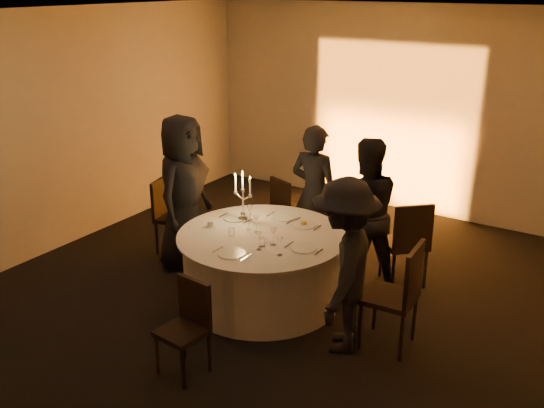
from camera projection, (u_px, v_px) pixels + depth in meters
The scene contains 30 objects.
floor at pixel (262, 299), 6.66m from camera, with size 7.00×7.00×0.00m, color black.
ceiling at pixel (260, 14), 5.61m from camera, with size 7.00×7.00×0.00m, color silver.
wall_back at pixel (393, 109), 8.90m from camera, with size 7.00×7.00×0.00m, color beige.
wall_left at pixel (64, 131), 7.65m from camera, with size 7.00×7.00×0.00m, color beige.
uplighter_fixture at pixel (379, 208), 9.17m from camera, with size 0.25×0.12×0.10m, color black.
banquet_table at pixel (262, 267), 6.53m from camera, with size 1.80×1.80×0.77m.
chair_left at pixel (169, 211), 7.68m from camera, with size 0.51×0.51×0.95m.
chair_back_left at pixel (286, 207), 7.92m from camera, with size 0.50×0.50×0.90m.
chair_back_right at pixel (408, 239), 6.75m from camera, with size 0.63×0.63×1.02m.
chair_right at pixel (399, 291), 5.58m from camera, with size 0.49×0.49×1.07m.
chair_front at pixel (187, 322), 5.30m from camera, with size 0.41×0.41×0.86m.
guest_left at pixel (183, 192), 7.19m from camera, with size 0.91×0.59×1.86m, color black.
guest_back_left at pixel (314, 194), 7.32m from camera, with size 0.63×0.41×1.71m, color black.
guest_back_right at pixel (364, 213), 6.73m from camera, with size 0.84×0.65×1.72m, color black.
guest_right at pixel (344, 266), 5.52m from camera, with size 1.08×0.62×1.68m, color black.
plate_left at pixel (235, 218), 6.81m from camera, with size 0.35×0.27×0.01m.
plate_back_left at pixel (284, 217), 6.84m from camera, with size 0.36×0.28×0.01m.
plate_back_right at pixel (304, 224), 6.62m from camera, with size 0.36×0.27×0.08m.
plate_right at pixel (304, 248), 6.05m from camera, with size 0.36×0.27×0.01m.
plate_front at pixel (232, 253), 5.93m from camera, with size 0.36×0.28×0.01m.
coffee_cup at pixel (211, 224), 6.58m from camera, with size 0.11×0.11×0.07m.
candelabra at pixel (243, 203), 6.71m from camera, with size 0.24×0.12×0.58m.
wine_glass_a at pixel (250, 210), 6.68m from camera, with size 0.07×0.07×0.19m.
wine_glass_b at pixel (256, 220), 6.40m from camera, with size 0.07×0.07×0.19m.
wine_glass_c at pixel (259, 237), 5.98m from camera, with size 0.07×0.07×0.19m.
wine_glass_d at pixel (273, 233), 6.08m from camera, with size 0.07×0.07×0.19m.
wine_glass_e at pixel (280, 242), 5.86m from camera, with size 0.07×0.07×0.19m.
wine_glass_f at pixel (248, 218), 6.46m from camera, with size 0.07×0.07×0.19m.
tumbler_a at pixel (232, 232), 6.33m from camera, with size 0.07×0.07×0.09m, color white.
tumbler_b at pixel (262, 242), 6.09m from camera, with size 0.07×0.07×0.09m, color white.
Camera 1 is at (3.26, -4.89, 3.30)m, focal length 40.00 mm.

